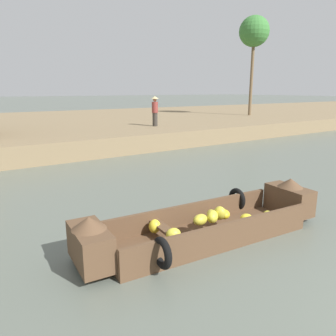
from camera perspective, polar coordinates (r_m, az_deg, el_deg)
ground_plane at (r=11.33m, az=-8.36°, el=-1.22°), size 300.00×300.00×0.00m
riverbank_strip at (r=23.39m, az=-22.35°, el=6.55°), size 160.00×20.00×0.85m
banana_boat at (r=6.49m, az=6.85°, el=-9.66°), size 5.20×1.72×0.91m
palm_tree_far at (r=27.82m, az=14.84°, el=21.94°), size 2.30×2.30×7.52m
vendor_person at (r=18.55m, az=-2.30°, el=10.18°), size 0.44×0.44×1.66m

